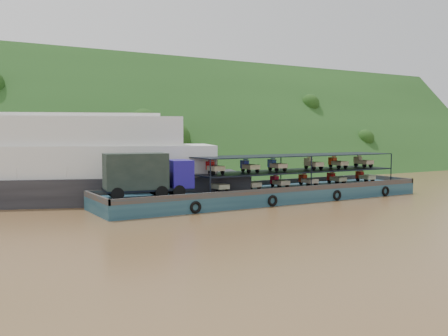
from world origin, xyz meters
TOP-DOWN VIEW (x-y plane):
  - ground at (0.00, 0.00)m, footprint 160.00×160.00m
  - hillside at (0.00, 36.00)m, footprint 140.00×39.60m
  - cargo_barge at (-0.57, -0.45)m, footprint 35.00×7.18m
  - passenger_ferry at (-19.69, 11.26)m, footprint 43.96×25.30m

SIDE VIEW (x-z plane):
  - ground at x=0.00m, z-range 0.00..0.00m
  - hillside at x=0.00m, z-range -19.80..19.80m
  - cargo_barge at x=-0.57m, z-range -1.26..3.80m
  - passenger_ferry at x=-19.69m, z-range -0.58..8.11m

